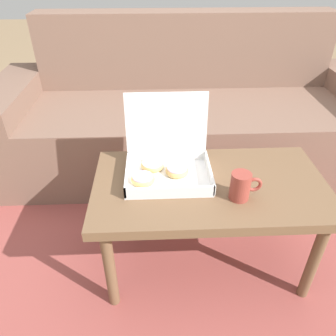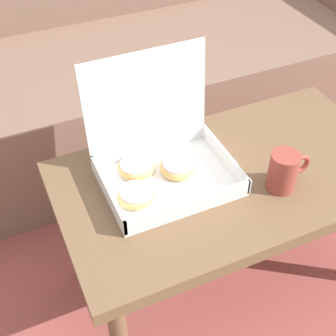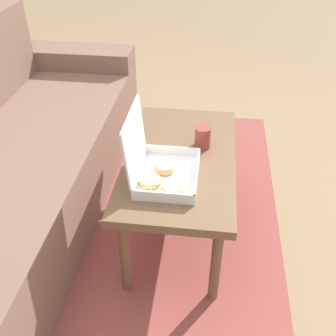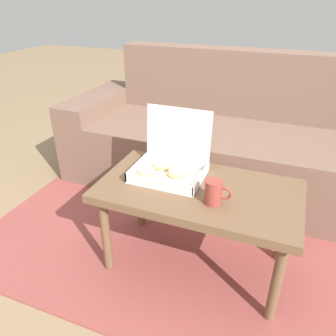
{
  "view_description": "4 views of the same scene",
  "coord_description": "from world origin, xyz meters",
  "px_view_note": "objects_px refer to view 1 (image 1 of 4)",
  "views": [
    {
      "loc": [
        -0.21,
        -1.1,
        1.24
      ],
      "look_at": [
        -0.16,
        -0.05,
        0.52
      ],
      "focal_mm": 35.0,
      "sensor_mm": 36.0,
      "label": 1
    },
    {
      "loc": [
        -0.51,
        -0.83,
        1.31
      ],
      "look_at": [
        -0.16,
        -0.05,
        0.52
      ],
      "focal_mm": 50.0,
      "sensor_mm": 36.0,
      "label": 2
    },
    {
      "loc": [
        -1.47,
        -0.22,
        1.49
      ],
      "look_at": [
        -0.16,
        -0.05,
        0.52
      ],
      "focal_mm": 42.0,
      "sensor_mm": 36.0,
      "label": 3
    },
    {
      "loc": [
        0.33,
        -1.31,
        1.25
      ],
      "look_at": [
        -0.16,
        -0.05,
        0.52
      ],
      "focal_mm": 35.0,
      "sensor_mm": 36.0,
      "label": 4
    }
  ],
  "objects_px": {
    "coffee_table": "(209,194)",
    "coffee_mug": "(241,186)",
    "pastry_box": "(164,161)",
    "couch": "(187,119)"
  },
  "relations": [
    {
      "from": "coffee_table",
      "to": "pastry_box",
      "type": "bearing_deg",
      "value": 156.58
    },
    {
      "from": "coffee_table",
      "to": "coffee_mug",
      "type": "distance_m",
      "value": 0.17
    },
    {
      "from": "coffee_table",
      "to": "pastry_box",
      "type": "distance_m",
      "value": 0.22
    },
    {
      "from": "pastry_box",
      "to": "coffee_mug",
      "type": "relative_size",
      "value": 2.85
    },
    {
      "from": "couch",
      "to": "pastry_box",
      "type": "height_order",
      "value": "couch"
    },
    {
      "from": "coffee_table",
      "to": "coffee_mug",
      "type": "relative_size",
      "value": 7.89
    },
    {
      "from": "couch",
      "to": "pastry_box",
      "type": "distance_m",
      "value": 0.87
    },
    {
      "from": "couch",
      "to": "coffee_table",
      "type": "xyz_separation_m",
      "value": [
        0.0,
        -0.9,
        0.11
      ]
    },
    {
      "from": "couch",
      "to": "coffee_table",
      "type": "distance_m",
      "value": 0.91
    },
    {
      "from": "coffee_table",
      "to": "pastry_box",
      "type": "height_order",
      "value": "pastry_box"
    }
  ]
}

